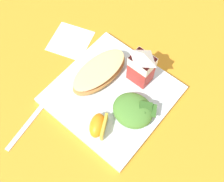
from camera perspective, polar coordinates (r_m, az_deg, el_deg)
name	(u,v)px	position (r m, az deg, el deg)	size (l,w,h in m)	color
ground	(112,96)	(0.71, 0.00, -0.96)	(3.00, 3.00, 0.00)	orange
white_plate	(112,94)	(0.70, 0.00, -0.67)	(0.28, 0.28, 0.02)	silver
cheesy_pizza_bread	(99,72)	(0.70, -2.66, 3.96)	(0.10, 0.18, 0.04)	#B77F42
green_salad_pile	(133,110)	(0.65, 4.41, -4.04)	(0.10, 0.09, 0.05)	#4C8433
milk_carton	(142,66)	(0.67, 6.24, 5.30)	(0.06, 0.04, 0.11)	#B7332D
orange_wedge_front	(98,125)	(0.64, -2.93, -7.22)	(0.06, 0.07, 0.04)	orange
paper_napkin	(70,41)	(0.81, -8.70, 10.37)	(0.11, 0.11, 0.00)	white
metal_fork	(36,113)	(0.71, -15.63, -4.52)	(0.05, 0.19, 0.01)	silver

